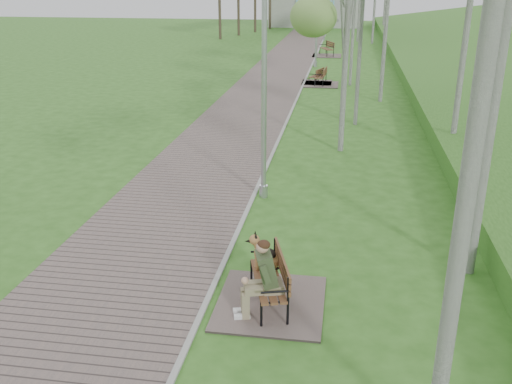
# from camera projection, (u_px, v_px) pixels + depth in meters

# --- Properties ---
(ground) EXTENTS (120.00, 120.00, 0.00)m
(ground) POSITION_uv_depth(u_px,v_px,m) (261.00, 180.00, 15.68)
(ground) COLOR #30601D
(ground) RESTS_ON ground
(walkway) EXTENTS (3.50, 67.00, 0.04)m
(walkway) POSITION_uv_depth(u_px,v_px,m) (284.00, 65.00, 35.77)
(walkway) COLOR #695955
(walkway) RESTS_ON ground
(kerb) EXTENTS (0.10, 67.00, 0.05)m
(kerb) POSITION_uv_depth(u_px,v_px,m) (312.00, 65.00, 35.51)
(kerb) COLOR #999993
(kerb) RESTS_ON ground
(building_north) EXTENTS (10.00, 5.20, 4.00)m
(building_north) POSITION_uv_depth(u_px,v_px,m) (316.00, 7.00, 62.23)
(building_north) COLOR #9E9E99
(building_north) RESTS_ON ground
(bench_main) EXTENTS (1.82, 2.02, 1.59)m
(bench_main) POSITION_uv_depth(u_px,v_px,m) (265.00, 282.00, 9.60)
(bench_main) COLOR #695955
(bench_main) RESTS_ON ground
(bench_second) EXTENTS (1.74, 1.94, 1.07)m
(bench_second) POSITION_uv_depth(u_px,v_px,m) (321.00, 81.00, 29.24)
(bench_second) COLOR #695955
(bench_second) RESTS_ON ground
(bench_third) EXTENTS (1.54, 1.71, 0.94)m
(bench_third) POSITION_uv_depth(u_px,v_px,m) (316.00, 80.00, 29.73)
(bench_third) COLOR #695955
(bench_third) RESTS_ON ground
(bench_far) EXTENTS (1.98, 2.20, 1.22)m
(bench_far) POSITION_uv_depth(u_px,v_px,m) (327.00, 53.00, 39.66)
(bench_far) COLOR #695955
(bench_far) RESTS_ON ground
(lamp_post_near) EXTENTS (0.21, 0.21, 5.50)m
(lamp_post_near) POSITION_uv_depth(u_px,v_px,m) (264.00, 97.00, 13.59)
(lamp_post_near) COLOR #A1A4A9
(lamp_post_near) RESTS_ON ground
(lamp_post_second) EXTENTS (0.22, 0.22, 5.73)m
(lamp_post_second) POSITION_uv_depth(u_px,v_px,m) (317.00, 22.00, 34.10)
(lamp_post_second) COLOR #A1A4A9
(lamp_post_second) RESTS_ON ground
(lamp_post_third) EXTENTS (0.17, 0.17, 4.52)m
(lamp_post_third) POSITION_uv_depth(u_px,v_px,m) (325.00, 15.00, 48.59)
(lamp_post_third) COLOR #A1A4A9
(lamp_post_third) RESTS_ON ground
(lamp_post_far) EXTENTS (0.20, 0.20, 5.24)m
(lamp_post_far) POSITION_uv_depth(u_px,v_px,m) (332.00, 5.00, 58.52)
(lamp_post_far) COLOR #A1A4A9
(lamp_post_far) RESTS_ON ground
(pedestrian_near) EXTENTS (0.68, 0.51, 1.71)m
(pedestrian_near) POSITION_uv_depth(u_px,v_px,m) (307.00, 26.00, 52.72)
(pedestrian_near) COLOR white
(pedestrian_near) RESTS_ON ground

